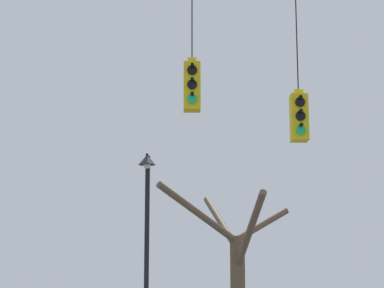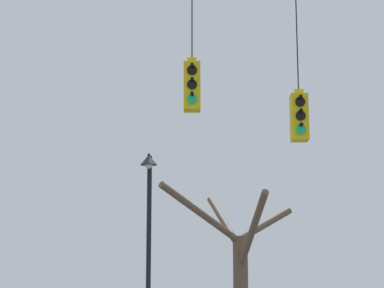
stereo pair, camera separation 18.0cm
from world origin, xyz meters
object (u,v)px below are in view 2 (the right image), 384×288
object	(u,v)px
bare_tree	(237,265)
street_lamp	(149,217)
traffic_light_over_intersection	(299,116)
traffic_light_near_right_pole	(192,85)

from	to	relation	value
bare_tree	street_lamp	bearing A→B (deg)	-129.75
traffic_light_over_intersection	street_lamp	xyz separation A→B (m)	(-3.21, 3.73, -1.67)
traffic_light_near_right_pole	bare_tree	xyz separation A→B (m)	(1.33, 6.58, -3.37)
traffic_light_over_intersection	street_lamp	size ratio (longest dim) A/B	0.72
traffic_light_near_right_pole	street_lamp	xyz separation A→B (m)	(-1.04, 3.73, -2.30)
traffic_light_near_right_pole	bare_tree	distance (m)	7.51
traffic_light_near_right_pole	street_lamp	world-z (taller)	traffic_light_near_right_pole
traffic_light_near_right_pole	traffic_light_over_intersection	xyz separation A→B (m)	(2.17, 0.00, -0.63)
bare_tree	traffic_light_near_right_pole	bearing A→B (deg)	-101.40
traffic_light_near_right_pole	bare_tree	size ratio (longest dim) A/B	0.60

